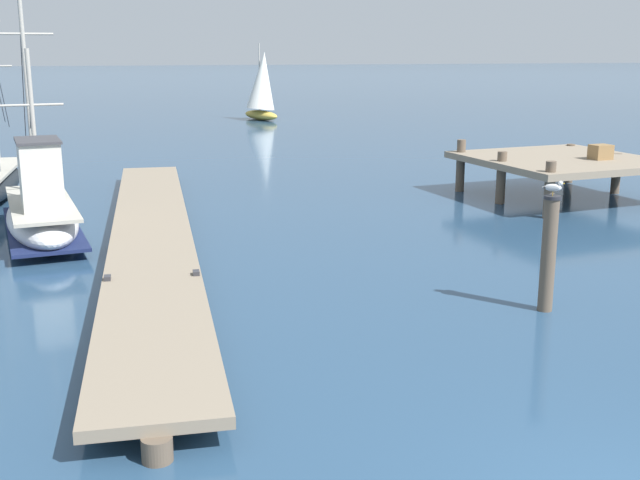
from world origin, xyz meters
TOP-DOWN VIEW (x-y plane):
  - floating_dock at (-4.40, 12.56)m, footprint 2.41×20.16m
  - fishing_boat_0 at (-6.95, 14.24)m, footprint 2.53×7.53m
  - pier_platform at (8.12, 15.93)m, footprint 5.88×5.98m
  - mooring_piling at (2.24, 6.37)m, footprint 0.30×0.30m
  - perched_seagull at (2.23, 6.37)m, footprint 0.35×0.26m
  - distant_sailboat at (3.74, 44.67)m, footprint 2.65×3.74m

SIDE VIEW (x-z plane):
  - floating_dock at x=-4.40m, z-range 0.10..0.63m
  - fishing_boat_0 at x=-6.95m, z-range -2.65..4.08m
  - mooring_piling at x=2.24m, z-range 0.04..2.12m
  - pier_platform at x=8.12m, z-range 0.28..2.00m
  - distant_sailboat at x=3.74m, z-range -0.28..4.51m
  - perched_seagull at x=2.23m, z-range 2.10..2.36m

